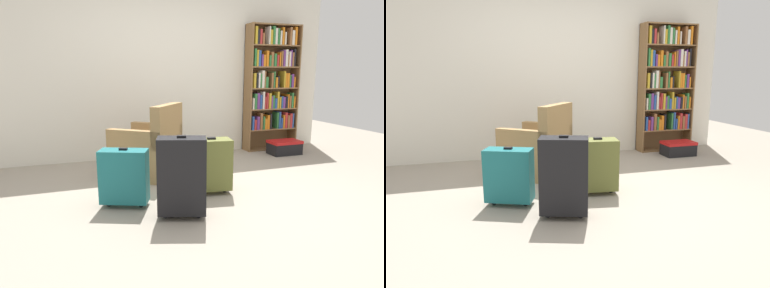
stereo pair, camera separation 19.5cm
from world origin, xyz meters
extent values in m
plane|color=#9E9384|center=(0.00, 0.00, 0.00)|extent=(9.72, 9.72, 0.00)
cube|color=silver|center=(0.00, 2.04, 1.30)|extent=(5.56, 0.10, 2.60)
cube|color=brown|center=(1.37, 1.84, 1.01)|extent=(0.02, 0.26, 2.02)
cube|color=brown|center=(2.24, 1.84, 1.01)|extent=(0.02, 0.26, 2.02)
cube|color=brown|center=(1.81, 1.96, 1.01)|extent=(0.89, 0.02, 2.02)
cube|color=brown|center=(1.81, 1.84, 0.01)|extent=(0.85, 0.24, 0.02)
cube|color=brown|center=(1.81, 1.84, 0.35)|extent=(0.85, 0.24, 0.02)
cube|color=brown|center=(1.81, 1.84, 0.68)|extent=(0.85, 0.24, 0.02)
cube|color=brown|center=(1.81, 1.84, 1.02)|extent=(0.85, 0.24, 0.02)
cube|color=brown|center=(1.81, 1.84, 1.35)|extent=(0.85, 0.24, 0.02)
cube|color=brown|center=(1.81, 1.84, 1.69)|extent=(0.85, 0.24, 0.02)
cube|color=brown|center=(1.81, 1.84, 2.01)|extent=(0.85, 0.24, 0.02)
cube|color=#264C99|center=(1.43, 1.82, 0.47)|extent=(0.03, 0.19, 0.22)
cube|color=#B22D2D|center=(1.47, 1.81, 0.44)|extent=(0.04, 0.19, 0.17)
cube|color=#66337F|center=(1.52, 1.80, 0.46)|extent=(0.04, 0.15, 0.22)
cube|color=brown|center=(1.58, 1.81, 0.49)|extent=(0.04, 0.18, 0.27)
cube|color=#2D7238|center=(1.63, 1.80, 0.46)|extent=(0.03, 0.15, 0.21)
cube|color=orange|center=(1.66, 1.80, 0.44)|extent=(0.04, 0.15, 0.17)
cube|color=orange|center=(1.71, 1.82, 0.47)|extent=(0.04, 0.19, 0.23)
cube|color=black|center=(1.75, 1.81, 0.48)|extent=(0.03, 0.18, 0.25)
cube|color=#2D7238|center=(1.88, 1.80, 0.49)|extent=(0.03, 0.16, 0.27)
cube|color=#264C99|center=(1.92, 1.82, 0.50)|extent=(0.03, 0.19, 0.28)
cube|color=#264C99|center=(1.97, 1.81, 0.44)|extent=(0.03, 0.18, 0.17)
cube|color=orange|center=(2.00, 1.82, 0.47)|extent=(0.03, 0.20, 0.22)
cube|color=#B22D2D|center=(2.05, 1.83, 0.49)|extent=(0.04, 0.22, 0.26)
cube|color=brown|center=(2.10, 1.80, 0.46)|extent=(0.04, 0.16, 0.21)
cube|color=#B22D2D|center=(2.14, 1.80, 0.48)|extent=(0.04, 0.16, 0.24)
cube|color=#264C99|center=(2.18, 1.82, 0.48)|extent=(0.02, 0.19, 0.24)
cube|color=silver|center=(1.42, 1.81, 0.78)|extent=(0.02, 0.17, 0.18)
cube|color=#2D7238|center=(1.46, 1.80, 0.82)|extent=(0.04, 0.17, 0.25)
cube|color=#66337F|center=(1.51, 1.82, 0.82)|extent=(0.04, 0.21, 0.25)
cube|color=#264C99|center=(1.55, 1.83, 0.80)|extent=(0.03, 0.21, 0.23)
cube|color=silver|center=(1.60, 1.82, 0.83)|extent=(0.03, 0.20, 0.28)
cube|color=#B22D2D|center=(1.64, 1.81, 0.79)|extent=(0.02, 0.18, 0.20)
cube|color=#B22D2D|center=(1.67, 1.81, 0.82)|extent=(0.02, 0.19, 0.26)
cube|color=gold|center=(1.72, 1.80, 0.82)|extent=(0.04, 0.16, 0.25)
cube|color=#66337F|center=(1.76, 1.80, 0.79)|extent=(0.02, 0.16, 0.20)
cube|color=#2D7238|center=(1.79, 1.79, 0.80)|extent=(0.03, 0.15, 0.21)
cube|color=#264C99|center=(1.83, 1.83, 0.77)|extent=(0.04, 0.22, 0.17)
cube|color=gold|center=(1.87, 1.81, 0.83)|extent=(0.03, 0.18, 0.27)
cube|color=gold|center=(1.92, 1.80, 0.78)|extent=(0.03, 0.16, 0.18)
cube|color=#264C99|center=(1.95, 1.82, 0.79)|extent=(0.03, 0.21, 0.20)
cube|color=#66337F|center=(1.99, 1.81, 0.78)|extent=(0.04, 0.19, 0.18)
cube|color=black|center=(2.04, 1.82, 0.79)|extent=(0.03, 0.21, 0.19)
cube|color=orange|center=(2.07, 1.82, 0.81)|extent=(0.02, 0.21, 0.23)
cube|color=brown|center=(2.11, 1.82, 0.79)|extent=(0.03, 0.20, 0.20)
cube|color=#2D7238|center=(2.15, 1.81, 0.82)|extent=(0.03, 0.17, 0.25)
cube|color=orange|center=(2.19, 1.81, 0.79)|extent=(0.02, 0.18, 0.19)
cube|color=gold|center=(1.43, 1.80, 1.14)|extent=(0.04, 0.17, 0.23)
cube|color=black|center=(1.47, 1.79, 1.14)|extent=(0.02, 0.15, 0.23)
cube|color=silver|center=(1.51, 1.83, 1.15)|extent=(0.03, 0.22, 0.24)
cube|color=#2D7238|center=(1.54, 1.81, 1.14)|extent=(0.02, 0.18, 0.22)
cube|color=silver|center=(1.58, 1.80, 1.16)|extent=(0.04, 0.16, 0.27)
cube|color=brown|center=(1.61, 1.80, 1.16)|extent=(0.02, 0.16, 0.26)
cube|color=#2D7238|center=(1.65, 1.83, 1.12)|extent=(0.04, 0.21, 0.17)
cube|color=brown|center=(1.75, 1.80, 1.15)|extent=(0.03, 0.16, 0.24)
cube|color=#2D7238|center=(1.78, 1.82, 1.16)|extent=(0.02, 0.20, 0.26)
cube|color=orange|center=(1.83, 1.82, 1.11)|extent=(0.04, 0.20, 0.17)
cube|color=black|center=(1.86, 1.81, 1.12)|extent=(0.02, 0.19, 0.18)
cube|color=gold|center=(1.97, 1.81, 1.16)|extent=(0.03, 0.19, 0.26)
cube|color=orange|center=(2.01, 1.79, 1.14)|extent=(0.03, 0.15, 0.23)
cube|color=orange|center=(2.04, 1.80, 1.14)|extent=(0.04, 0.16, 0.23)
cube|color=#2D7238|center=(2.08, 1.80, 1.13)|extent=(0.02, 0.16, 0.20)
cube|color=#66337F|center=(2.13, 1.80, 1.14)|extent=(0.04, 0.17, 0.22)
cube|color=orange|center=(2.17, 1.82, 1.11)|extent=(0.02, 0.21, 0.17)
cube|color=#2D7238|center=(1.42, 1.82, 1.50)|extent=(0.03, 0.21, 0.27)
cube|color=gold|center=(1.46, 1.83, 1.49)|extent=(0.03, 0.22, 0.25)
cube|color=#264C99|center=(1.50, 1.79, 1.48)|extent=(0.04, 0.14, 0.24)
cube|color=#66337F|center=(1.55, 1.81, 1.45)|extent=(0.03, 0.18, 0.18)
cube|color=orange|center=(1.59, 1.81, 1.45)|extent=(0.04, 0.19, 0.17)
cube|color=orange|center=(1.64, 1.79, 1.48)|extent=(0.04, 0.15, 0.24)
cube|color=#2D7238|center=(1.69, 1.79, 1.45)|extent=(0.03, 0.14, 0.17)
cube|color=brown|center=(1.73, 1.79, 1.48)|extent=(0.04, 0.15, 0.22)
cube|color=#2D7238|center=(1.78, 1.81, 1.46)|extent=(0.04, 0.19, 0.20)
cube|color=#B22D2D|center=(1.83, 1.79, 1.45)|extent=(0.03, 0.14, 0.18)
cube|color=orange|center=(1.87, 1.80, 1.47)|extent=(0.02, 0.15, 0.22)
cube|color=brown|center=(1.91, 1.82, 1.48)|extent=(0.03, 0.20, 0.24)
cube|color=#66337F|center=(1.95, 1.83, 1.49)|extent=(0.03, 0.22, 0.25)
cube|color=silver|center=(1.99, 1.81, 1.50)|extent=(0.04, 0.18, 0.26)
cube|color=brown|center=(2.03, 1.79, 1.45)|extent=(0.02, 0.15, 0.18)
cube|color=silver|center=(2.05, 1.79, 1.48)|extent=(0.03, 0.15, 0.23)
cube|color=#66337F|center=(2.08, 1.79, 1.49)|extent=(0.02, 0.15, 0.26)
cube|color=brown|center=(2.11, 1.81, 1.47)|extent=(0.03, 0.19, 0.22)
cube|color=black|center=(2.14, 1.80, 1.50)|extent=(0.03, 0.15, 0.28)
cube|color=gold|center=(1.43, 1.81, 1.83)|extent=(0.04, 0.17, 0.26)
cube|color=black|center=(1.47, 1.81, 1.81)|extent=(0.04, 0.18, 0.22)
cube|color=#B22D2D|center=(1.51, 1.82, 1.81)|extent=(0.04, 0.20, 0.22)
cube|color=brown|center=(1.56, 1.82, 1.78)|extent=(0.03, 0.20, 0.16)
cube|color=silver|center=(1.66, 1.79, 1.83)|extent=(0.02, 0.15, 0.27)
cube|color=gold|center=(1.70, 1.82, 1.81)|extent=(0.04, 0.21, 0.22)
cube|color=#2D7238|center=(1.74, 1.79, 1.84)|extent=(0.04, 0.15, 0.27)
cube|color=silver|center=(1.78, 1.80, 1.82)|extent=(0.04, 0.17, 0.24)
cube|color=#2D7238|center=(1.83, 1.79, 1.82)|extent=(0.03, 0.15, 0.24)
cube|color=silver|center=(1.87, 1.80, 1.80)|extent=(0.03, 0.17, 0.21)
cube|color=orange|center=(1.91, 1.83, 1.83)|extent=(0.03, 0.21, 0.26)
cube|color=silver|center=(1.95, 1.80, 1.80)|extent=(0.02, 0.16, 0.19)
cube|color=brown|center=(2.05, 1.83, 1.83)|extent=(0.04, 0.21, 0.27)
cube|color=silver|center=(2.10, 1.82, 1.81)|extent=(0.04, 0.20, 0.22)
cube|color=orange|center=(2.15, 1.79, 1.84)|extent=(0.04, 0.15, 0.28)
cube|color=#9E7A4C|center=(-0.47, 1.04, 0.20)|extent=(0.98, 0.98, 0.40)
cube|color=tan|center=(-0.47, 1.04, 0.44)|extent=(0.77, 0.75, 0.08)
cube|color=#9E7A4C|center=(-0.24, 0.86, 0.65)|extent=(0.53, 0.62, 0.50)
cube|color=#9E7A4C|center=(-0.28, 1.27, 0.51)|extent=(0.61, 0.52, 0.22)
cube|color=#9E7A4C|center=(-0.66, 0.80, 0.51)|extent=(0.61, 0.52, 0.22)
cylinder|color=white|center=(0.16, 0.97, 0.05)|extent=(0.08, 0.08, 0.10)
torus|color=white|center=(0.21, 0.97, 0.05)|extent=(0.06, 0.01, 0.06)
cube|color=black|center=(1.82, 1.42, 0.10)|extent=(0.48, 0.30, 0.19)
cube|color=red|center=(1.82, 1.42, 0.20)|extent=(0.49, 0.31, 0.04)
cube|color=brown|center=(0.04, 0.15, 0.32)|extent=(0.45, 0.31, 0.54)
cube|color=black|center=(0.04, 0.15, 0.60)|extent=(0.10, 0.06, 0.02)
cylinder|color=black|center=(-0.11, 0.17, 0.03)|extent=(0.06, 0.06, 0.05)
cylinder|color=black|center=(0.18, 0.13, 0.03)|extent=(0.06, 0.06, 0.05)
cube|color=#19666B|center=(-0.90, 0.07, 0.31)|extent=(0.50, 0.37, 0.51)
cube|color=black|center=(-0.90, 0.07, 0.57)|extent=(0.09, 0.07, 0.02)
cylinder|color=black|center=(-1.04, 0.13, 0.03)|extent=(0.07, 0.07, 0.05)
cylinder|color=black|center=(-0.75, 0.01, 0.03)|extent=(0.07, 0.07, 0.05)
cube|color=black|center=(-0.46, -0.36, 0.39)|extent=(0.47, 0.35, 0.68)
cube|color=black|center=(-0.46, -0.36, 0.74)|extent=(0.09, 0.07, 0.02)
cylinder|color=black|center=(-0.60, -0.32, 0.03)|extent=(0.06, 0.06, 0.05)
cylinder|color=black|center=(-0.32, -0.41, 0.03)|extent=(0.06, 0.06, 0.05)
camera|label=1|loc=(-1.35, -3.15, 1.29)|focal=32.51mm
camera|label=2|loc=(-1.16, -3.21, 1.29)|focal=32.51mm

